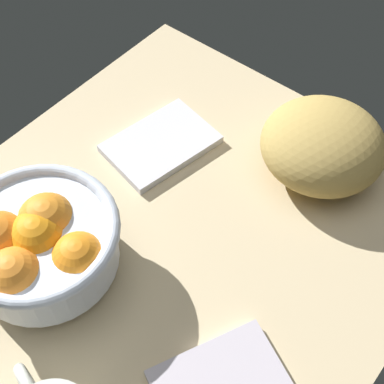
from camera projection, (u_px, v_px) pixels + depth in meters
The scene contains 4 objects.
ground_plane at pixel (169, 244), 73.65cm from camera, with size 66.51×58.84×3.00cm, color #CCB58B.
fruit_bowl at pixel (39, 245), 64.86cm from camera, with size 19.23×19.23×10.32cm.
bread_loaf at pixel (323, 145), 75.60cm from camera, with size 16.86×16.56×9.61cm, color tan.
napkin_spare at pixel (161, 144), 81.31cm from camera, with size 15.09×10.36×1.24cm, color silver.
Camera 1 is at (27.96, 26.74, 61.61)cm, focal length 52.71 mm.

